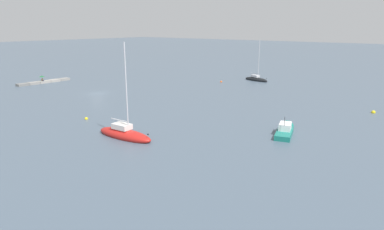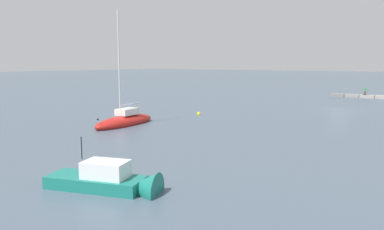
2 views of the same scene
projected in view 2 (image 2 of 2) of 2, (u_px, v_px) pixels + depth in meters
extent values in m
plane|color=#475666|center=(339.00, 110.00, 52.29)|extent=(500.00, 500.00, 0.00)
cube|color=gray|center=(383.00, 97.00, 68.01)|extent=(2.54, 1.70, 0.56)
cube|color=gray|center=(368.00, 96.00, 69.49)|extent=(2.54, 1.70, 0.56)
cube|color=gray|center=(352.00, 96.00, 70.97)|extent=(2.54, 1.70, 0.56)
cube|color=slate|center=(338.00, 95.00, 72.45)|extent=(2.54, 1.70, 0.56)
cube|color=#1E2333|center=(365.00, 95.00, 69.38)|extent=(0.37, 0.43, 0.16)
cube|color=brown|center=(365.00, 93.00, 69.58)|extent=(0.40, 0.23, 0.52)
sphere|color=tan|center=(365.00, 92.00, 69.53)|extent=(0.22, 0.22, 0.22)
cylinder|color=black|center=(365.00, 92.00, 69.66)|extent=(0.02, 0.02, 1.05)
cone|color=#19662D|center=(365.00, 89.00, 69.58)|extent=(1.30, 1.30, 0.23)
sphere|color=black|center=(365.00, 88.00, 69.56)|extent=(0.05, 0.05, 0.05)
ellipsoid|color=red|center=(125.00, 122.00, 39.33)|extent=(3.05, 8.63, 1.45)
cube|color=silver|center=(127.00, 112.00, 39.55)|extent=(1.63, 2.47, 0.67)
cylinder|color=silver|center=(119.00, 63.00, 37.91)|extent=(0.15, 0.15, 10.73)
cylinder|color=silver|center=(129.00, 104.00, 39.77)|extent=(0.33, 2.96, 0.11)
sphere|color=black|center=(98.00, 119.00, 35.89)|extent=(0.19, 0.19, 0.19)
cube|color=#197266|center=(96.00, 184.00, 19.46)|extent=(5.45, 3.34, 0.85)
cone|color=#197266|center=(141.00, 189.00, 18.73)|extent=(2.25, 2.26, 1.80)
cube|color=white|center=(106.00, 169.00, 19.17)|extent=(2.58, 2.04, 0.85)
cube|color=#283847|center=(117.00, 169.00, 18.99)|extent=(0.51, 1.32, 0.60)
cylinder|color=black|center=(82.00, 148.00, 19.43)|extent=(0.05, 0.05, 1.19)
sphere|color=yellow|center=(199.00, 114.00, 47.24)|extent=(0.49, 0.49, 0.49)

